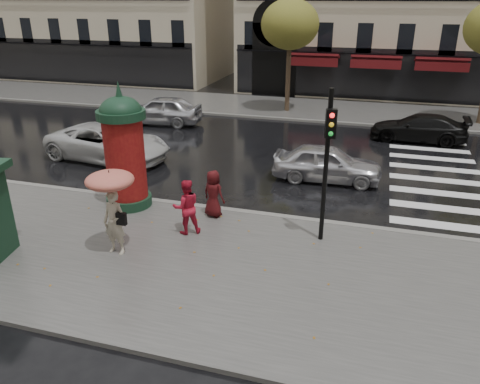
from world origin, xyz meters
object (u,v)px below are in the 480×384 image
(woman_umbrella, at_px, (112,199))
(car_silver, at_px, (327,163))
(woman_red, at_px, (186,207))
(morris_column, at_px, (124,148))
(man_burgundy, at_px, (213,194))
(car_black, at_px, (419,128))
(car_white, at_px, (108,143))
(car_far_silver, at_px, (160,110))
(traffic_light, at_px, (327,153))

(woman_umbrella, xyz_separation_m, car_silver, (4.88, 7.53, -1.03))
(woman_red, distance_m, car_silver, 6.82)
(woman_umbrella, height_order, morris_column, morris_column)
(man_burgundy, bearing_deg, woman_umbrella, 77.50)
(man_burgundy, bearing_deg, woman_red, 92.62)
(car_black, bearing_deg, man_burgundy, -28.27)
(car_white, relative_size, car_far_silver, 1.19)
(woman_umbrella, height_order, car_white, woman_umbrella)
(woman_umbrella, height_order, car_black, woman_umbrella)
(woman_red, bearing_deg, woman_umbrella, 17.38)
(car_white, bearing_deg, traffic_light, -108.95)
(woman_umbrella, distance_m, car_silver, 9.03)
(woman_red, distance_m, morris_column, 3.22)
(woman_umbrella, xyz_separation_m, car_white, (-4.69, 7.35, -0.97))
(morris_column, bearing_deg, car_far_silver, 110.01)
(man_burgundy, bearing_deg, traffic_light, -172.53)
(morris_column, xyz_separation_m, car_silver, (6.15, 4.53, -1.42))
(traffic_light, relative_size, car_silver, 1.06)
(woman_umbrella, height_order, traffic_light, traffic_light)
(car_far_silver, bearing_deg, woman_red, 23.20)
(car_silver, xyz_separation_m, car_far_silver, (-10.06, 6.19, 0.08))
(car_black, bearing_deg, morris_column, -38.33)
(morris_column, bearing_deg, woman_red, -26.51)
(car_black, bearing_deg, woman_umbrella, -28.22)
(morris_column, bearing_deg, traffic_light, -5.88)
(woman_umbrella, relative_size, car_far_silver, 0.53)
(man_burgundy, distance_m, car_far_silver, 12.79)
(car_white, bearing_deg, morris_column, -134.22)
(car_far_silver, bearing_deg, car_silver, 52.93)
(traffic_light, height_order, car_black, traffic_light)
(car_far_silver, bearing_deg, traffic_light, 37.28)
(car_black, bearing_deg, woman_red, -26.82)
(woman_umbrella, height_order, car_silver, woman_umbrella)
(woman_umbrella, distance_m, morris_column, 3.28)
(woman_red, height_order, car_silver, woman_red)
(woman_umbrella, height_order, car_far_silver, woman_umbrella)
(man_burgundy, xyz_separation_m, car_silver, (3.09, 4.53, -0.18))
(woman_red, height_order, car_far_silver, woman_red)
(morris_column, distance_m, car_far_silver, 11.49)
(car_silver, bearing_deg, car_black, -31.16)
(traffic_light, xyz_separation_m, car_black, (3.25, 12.00, -2.13))
(woman_umbrella, height_order, man_burgundy, woman_umbrella)
(traffic_light, bearing_deg, car_black, 74.85)
(car_white, bearing_deg, man_burgundy, -116.24)
(car_white, xyz_separation_m, car_black, (13.30, 6.96, -0.11))
(morris_column, xyz_separation_m, traffic_light, (6.63, -0.68, 0.67))
(car_silver, relative_size, car_far_silver, 0.90)
(woman_umbrella, relative_size, morris_column, 0.59)
(traffic_light, bearing_deg, car_silver, 95.25)
(car_white, bearing_deg, woman_umbrella, -139.78)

